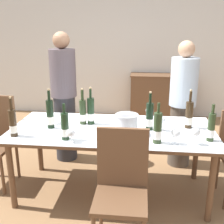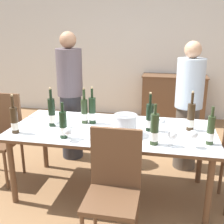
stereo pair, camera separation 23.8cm
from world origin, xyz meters
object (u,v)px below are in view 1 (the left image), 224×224
at_px(wine_bottle_4, 65,127).
at_px(chair_near_front, 122,182).
at_px(person_host, 64,98).
at_px(wine_bottle_0, 150,117).
at_px(wine_bottle_3, 189,115).
at_px(person_guest_left, 182,106).
at_px(wine_bottle_6, 91,112).
at_px(dining_table, 112,134).
at_px(wine_glass_2, 176,134).
at_px(wine_glass_5, 58,125).
at_px(wine_bottle_7, 13,123).
at_px(sideboard_cabinet, 161,97).
at_px(wine_glass_1, 149,111).
at_px(ice_bucket, 127,124).
at_px(wine_bottle_2, 158,129).
at_px(wine_bottle_5, 50,115).
at_px(wine_bottle_8, 211,128).
at_px(wine_glass_3, 162,121).
at_px(wine_bottle_1, 83,112).
at_px(wine_glass_4, 71,133).
at_px(wine_glass_0, 195,133).

height_order(wine_bottle_4, chair_near_front, wine_bottle_4).
bearing_deg(person_host, wine_bottle_4, -74.02).
relative_size(wine_bottle_0, wine_bottle_3, 0.98).
relative_size(wine_bottle_0, chair_near_front, 0.41).
relative_size(wine_bottle_3, person_guest_left, 0.25).
relative_size(wine_bottle_3, wine_bottle_6, 1.01).
distance_m(dining_table, wine_glass_2, 0.70).
bearing_deg(wine_glass_5, wine_bottle_7, -162.23).
bearing_deg(sideboard_cabinet, wine_glass_1, -97.07).
relative_size(wine_bottle_4, wine_glass_1, 2.36).
relative_size(ice_bucket, wine_bottle_2, 0.60).
distance_m(wine_bottle_5, wine_bottle_8, 1.57).
xyz_separation_m(wine_glass_2, wine_glass_3, (-0.10, 0.31, 0.01)).
bearing_deg(wine_glass_1, wine_bottle_5, -160.17).
bearing_deg(wine_bottle_3, person_guest_left, 88.50).
height_order(wine_bottle_1, wine_glass_5, wine_bottle_1).
bearing_deg(wine_bottle_1, chair_near_front, -59.64).
xyz_separation_m(wine_glass_3, person_guest_left, (0.29, 0.75, -0.05)).
bearing_deg(wine_bottle_7, wine_glass_1, 25.77).
bearing_deg(wine_bottle_6, person_host, 126.85).
distance_m(wine_glass_3, chair_near_front, 0.83).
relative_size(wine_bottle_1, wine_bottle_6, 0.97).
xyz_separation_m(wine_bottle_1, wine_glass_4, (-0.00, -0.51, -0.04)).
height_order(sideboard_cabinet, wine_glass_0, wine_glass_0).
distance_m(wine_bottle_5, person_guest_left, 1.63).
xyz_separation_m(wine_bottle_4, wine_glass_4, (0.07, -0.07, -0.03)).
distance_m(wine_bottle_1, chair_near_front, 1.00).
bearing_deg(wine_bottle_2, wine_bottle_8, 11.59).
relative_size(wine_bottle_0, person_host, 0.24).
bearing_deg(chair_near_front, sideboard_cabinet, 81.34).
xyz_separation_m(wine_bottle_5, wine_bottle_6, (0.39, 0.17, -0.01)).
bearing_deg(wine_bottle_1, wine_glass_5, -123.42).
height_order(ice_bucket, chair_near_front, chair_near_front).
height_order(dining_table, wine_bottle_1, wine_bottle_1).
relative_size(sideboard_cabinet, wine_bottle_7, 3.03).
bearing_deg(wine_glass_1, wine_bottle_3, -26.83).
distance_m(ice_bucket, person_host, 1.23).
bearing_deg(wine_glass_4, chair_near_front, -32.80).
height_order(ice_bucket, wine_bottle_6, wine_bottle_6).
xyz_separation_m(wine_bottle_2, wine_bottle_6, (-0.68, 0.44, 0.00)).
relative_size(wine_bottle_3, person_host, 0.24).
bearing_deg(wine_bottle_1, wine_bottle_2, -29.07).
distance_m(wine_bottle_6, wine_bottle_8, 1.22).
bearing_deg(wine_bottle_8, wine_glass_5, 178.37).
relative_size(wine_bottle_2, wine_glass_0, 2.37).
distance_m(wine_bottle_3, wine_glass_2, 0.47).
relative_size(wine_bottle_4, wine_bottle_8, 0.99).
distance_m(ice_bucket, wine_bottle_7, 1.08).
xyz_separation_m(ice_bucket, wine_glass_1, (0.22, 0.45, -0.00)).
relative_size(sideboard_cabinet, wine_glass_1, 8.02).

